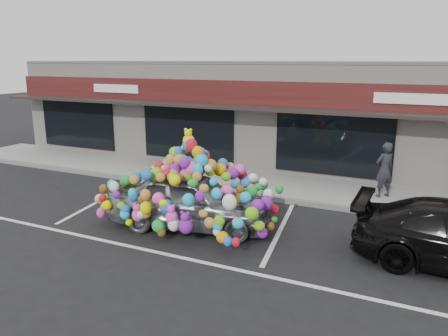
% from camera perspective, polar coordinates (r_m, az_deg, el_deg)
% --- Properties ---
extents(ground, '(90.00, 90.00, 0.00)m').
position_cam_1_polar(ground, '(12.61, -5.23, -6.42)').
color(ground, black).
rests_on(ground, ground).
extents(shop_building, '(24.00, 7.20, 4.31)m').
position_cam_1_polar(shop_building, '(19.68, 7.28, 7.40)').
color(shop_building, beige).
rests_on(shop_building, ground).
extents(sidewalk, '(26.00, 3.00, 0.15)m').
position_cam_1_polar(sidewalk, '(15.98, 2.04, -1.66)').
color(sidewalk, gray).
rests_on(sidewalk, ground).
extents(kerb, '(26.00, 0.18, 0.16)m').
position_cam_1_polar(kerb, '(14.67, -0.28, -3.09)').
color(kerb, slate).
rests_on(kerb, ground).
extents(parking_stripe_left, '(0.73, 4.37, 0.01)m').
position_cam_1_polar(parking_stripe_left, '(14.57, -15.77, -4.06)').
color(parking_stripe_left, silver).
rests_on(parking_stripe_left, ground).
extents(parking_stripe_mid, '(0.73, 4.37, 0.01)m').
position_cam_1_polar(parking_stripe_mid, '(11.70, 7.31, -8.12)').
color(parking_stripe_mid, silver).
rests_on(parking_stripe_mid, ground).
extents(lane_line, '(14.00, 0.12, 0.01)m').
position_cam_1_polar(lane_line, '(9.86, -1.90, -12.38)').
color(lane_line, silver).
rests_on(lane_line, ground).
extents(toy_car, '(3.15, 4.93, 2.70)m').
position_cam_1_polar(toy_car, '(11.63, -4.33, -3.42)').
color(toy_car, gray).
rests_on(toy_car, ground).
extents(pedestrian_a, '(0.75, 0.75, 1.75)m').
position_cam_1_polar(pedestrian_a, '(14.57, 20.22, -0.21)').
color(pedestrian_a, '#24242A').
rests_on(pedestrian_a, sidewalk).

